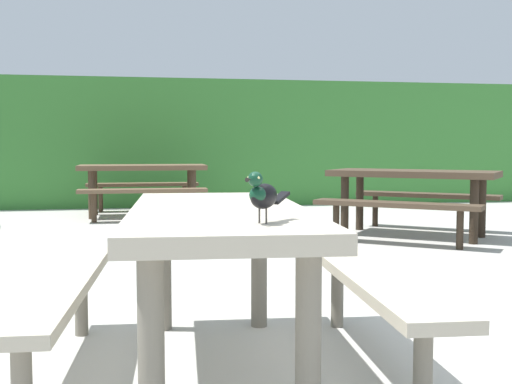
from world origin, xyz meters
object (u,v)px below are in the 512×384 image
Objects in this scene: picnic_table_mid_right at (143,178)px; picnic_table_far_centre at (413,187)px; picnic_table_foreground at (219,249)px; bird_grackle at (262,194)px.

picnic_table_far_centre is at bearing -42.34° from picnic_table_mid_right.
picnic_table_far_centre is (2.68, 3.89, 0.00)m from picnic_table_foreground.
picnic_table_foreground is 4.72m from picnic_table_far_centre.
bird_grackle is (0.08, -0.61, 0.29)m from picnic_table_foreground.
picnic_table_foreground is 1.02× the size of picnic_table_mid_right.
picnic_table_foreground is at bearing -87.72° from picnic_table_mid_right.
bird_grackle is 0.10× the size of picnic_table_far_centre.
picnic_table_mid_right is at bearing 137.66° from picnic_table_far_centre.
picnic_table_far_centre is (2.60, 4.50, -0.29)m from bird_grackle.
bird_grackle reaches higher than picnic_table_mid_right.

